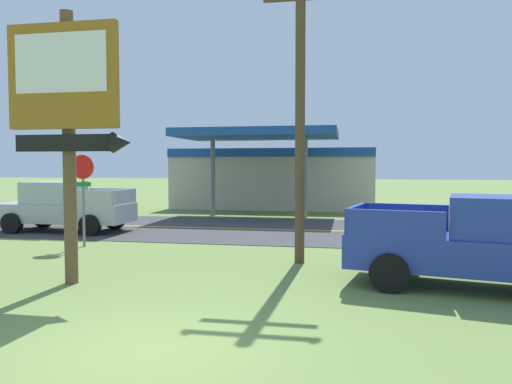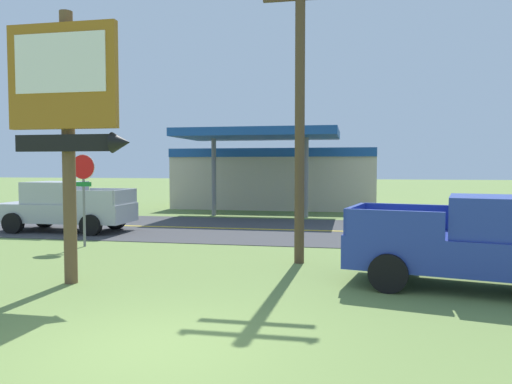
{
  "view_description": "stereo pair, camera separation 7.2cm",
  "coord_description": "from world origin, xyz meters",
  "px_view_note": "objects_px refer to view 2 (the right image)",
  "views": [
    {
      "loc": [
        2.73,
        -6.37,
        2.58
      ],
      "look_at": [
        0.0,
        8.0,
        1.8
      ],
      "focal_mm": 34.33,
      "sensor_mm": 36.0,
      "label": 1
    },
    {
      "loc": [
        2.8,
        -6.36,
        2.58
      ],
      "look_at": [
        0.0,
        8.0,
        1.8
      ],
      "focal_mm": 34.33,
      "sensor_mm": 36.0,
      "label": 2
    }
  ],
  "objects_px": {
    "utility_pole": "(300,95)",
    "gas_station": "(276,176)",
    "motel_sign": "(67,104)",
    "pickup_blue_parked_on_lawn": "(478,244)",
    "pickup_silver_on_road": "(64,207)",
    "stop_sign": "(83,183)"
  },
  "relations": [
    {
      "from": "pickup_blue_parked_on_lawn",
      "to": "stop_sign",
      "type": "bearing_deg",
      "value": 162.72
    },
    {
      "from": "pickup_blue_parked_on_lawn",
      "to": "pickup_silver_on_road",
      "type": "relative_size",
      "value": 1.06
    },
    {
      "from": "motel_sign",
      "to": "utility_pole",
      "type": "distance_m",
      "value": 5.74
    },
    {
      "from": "utility_pole",
      "to": "gas_station",
      "type": "height_order",
      "value": "utility_pole"
    },
    {
      "from": "pickup_blue_parked_on_lawn",
      "to": "pickup_silver_on_road",
      "type": "height_order",
      "value": "same"
    },
    {
      "from": "stop_sign",
      "to": "gas_station",
      "type": "height_order",
      "value": "gas_station"
    },
    {
      "from": "pickup_blue_parked_on_lawn",
      "to": "utility_pole",
      "type": "bearing_deg",
      "value": 152.13
    },
    {
      "from": "stop_sign",
      "to": "motel_sign",
      "type": "bearing_deg",
      "value": -62.78
    },
    {
      "from": "motel_sign",
      "to": "gas_station",
      "type": "xyz_separation_m",
      "value": [
        1.36,
        20.63,
        -1.96
      ]
    },
    {
      "from": "stop_sign",
      "to": "utility_pole",
      "type": "bearing_deg",
      "value": -10.69
    },
    {
      "from": "utility_pole",
      "to": "gas_station",
      "type": "xyz_separation_m",
      "value": [
        -3.28,
        17.31,
        -2.5
      ]
    },
    {
      "from": "utility_pole",
      "to": "pickup_silver_on_road",
      "type": "distance_m",
      "value": 11.26
    },
    {
      "from": "stop_sign",
      "to": "pickup_silver_on_road",
      "type": "xyz_separation_m",
      "value": [
        -2.69,
        3.15,
        -1.06
      ]
    },
    {
      "from": "stop_sign",
      "to": "pickup_blue_parked_on_lawn",
      "type": "distance_m",
      "value": 11.56
    },
    {
      "from": "utility_pole",
      "to": "stop_sign",
      "type": "bearing_deg",
      "value": 169.31
    },
    {
      "from": "stop_sign",
      "to": "utility_pole",
      "type": "xyz_separation_m",
      "value": [
        7.04,
        -1.33,
        2.42
      ]
    },
    {
      "from": "motel_sign",
      "to": "utility_pole",
      "type": "xyz_separation_m",
      "value": [
        4.65,
        3.32,
        0.54
      ]
    },
    {
      "from": "stop_sign",
      "to": "pickup_blue_parked_on_lawn",
      "type": "relative_size",
      "value": 0.54
    },
    {
      "from": "motel_sign",
      "to": "gas_station",
      "type": "distance_m",
      "value": 20.76
    },
    {
      "from": "utility_pole",
      "to": "pickup_blue_parked_on_lawn",
      "type": "distance_m",
      "value": 5.67
    },
    {
      "from": "pickup_blue_parked_on_lawn",
      "to": "motel_sign",
      "type": "bearing_deg",
      "value": -171.86
    },
    {
      "from": "gas_station",
      "to": "pickup_blue_parked_on_lawn",
      "type": "xyz_separation_m",
      "value": [
        7.24,
        -19.4,
        -0.98
      ]
    }
  ]
}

